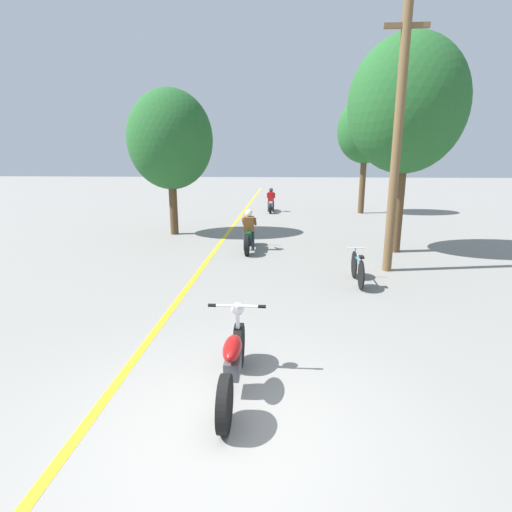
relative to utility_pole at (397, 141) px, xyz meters
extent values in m
plane|color=gray|center=(-3.48, -7.00, -3.47)|extent=(120.00, 120.00, 0.00)
cube|color=yellow|center=(-5.18, 5.80, -3.46)|extent=(0.14, 48.00, 0.01)
cylinder|color=brown|center=(0.00, 0.00, -0.09)|extent=(0.24, 0.24, 6.75)
cube|color=brown|center=(0.00, 0.00, 2.68)|extent=(1.10, 0.10, 0.12)
cylinder|color=#513A23|center=(0.83, 2.34, -1.73)|extent=(0.32, 0.32, 3.48)
ellipsoid|color=#235B28|center=(0.83, 2.34, 1.15)|extent=(3.60, 3.24, 4.14)
cylinder|color=#513A23|center=(1.45, 11.83, -1.71)|extent=(0.32, 0.32, 3.51)
ellipsoid|color=#235B28|center=(1.45, 11.83, 1.01)|extent=(3.03, 2.73, 3.49)
cylinder|color=#513A23|center=(-7.33, 4.93, -2.13)|extent=(0.32, 0.32, 2.68)
ellipsoid|color=#235B28|center=(-7.33, 4.93, 0.26)|extent=(3.32, 2.98, 3.81)
cylinder|color=black|center=(-3.53, -5.47, -3.13)|extent=(0.12, 0.67, 0.67)
cylinder|color=black|center=(-3.53, -6.94, -3.13)|extent=(0.12, 0.67, 0.67)
ellipsoid|color=maroon|center=(-3.53, -6.20, -2.81)|extent=(0.24, 0.66, 0.23)
cube|color=#4C4C51|center=(-3.53, -6.20, -3.08)|extent=(0.20, 0.36, 0.24)
cylinder|color=silver|center=(-3.53, -5.56, -2.79)|extent=(0.06, 0.23, 0.71)
cylinder|color=silver|center=(-3.53, -5.65, -2.44)|extent=(0.71, 0.04, 0.04)
cylinder|color=black|center=(-3.89, -5.65, -2.44)|extent=(0.11, 0.05, 0.05)
cylinder|color=black|center=(-3.18, -5.65, -2.44)|extent=(0.11, 0.05, 0.05)
sphere|color=silver|center=(-3.53, -5.56, -2.52)|extent=(0.19, 0.19, 0.19)
cylinder|color=black|center=(-4.04, 3.01, -3.13)|extent=(0.12, 0.68, 0.68)
cylinder|color=black|center=(-4.04, 1.47, -3.13)|extent=(0.12, 0.68, 0.68)
cube|color=#0C4723|center=(-4.04, 2.24, -2.95)|extent=(0.20, 0.98, 0.28)
cylinder|color=silver|center=(-4.04, 2.91, -2.44)|extent=(0.50, 0.03, 0.03)
cylinder|color=#282D3D|center=(-4.17, 2.19, -3.14)|extent=(0.11, 0.11, 0.66)
cylinder|color=#282D3D|center=(-3.91, 2.19, -3.14)|extent=(0.11, 0.11, 0.66)
cube|color=brown|center=(-4.04, 2.22, -2.56)|extent=(0.34, 0.27, 0.51)
cylinder|color=brown|center=(-4.24, 2.38, -2.51)|extent=(0.08, 0.41, 0.32)
cylinder|color=brown|center=(-3.84, 2.38, -2.51)|extent=(0.08, 0.41, 0.32)
sphere|color=white|center=(-4.04, 2.26, -2.20)|extent=(0.24, 0.24, 0.24)
cylinder|color=black|center=(-3.61, 12.84, -3.19)|extent=(0.12, 0.56, 0.56)
cylinder|color=black|center=(-3.61, 11.30, -3.19)|extent=(0.12, 0.56, 0.56)
cube|color=silver|center=(-3.61, 12.07, -3.01)|extent=(0.20, 0.98, 0.28)
cylinder|color=silver|center=(-3.61, 12.74, -2.56)|extent=(0.50, 0.03, 0.03)
cylinder|color=#282D3D|center=(-3.74, 12.02, -3.17)|extent=(0.11, 0.11, 0.60)
cylinder|color=#282D3D|center=(-3.48, 12.02, -3.17)|extent=(0.11, 0.11, 0.60)
cube|color=red|center=(-3.61, 12.05, -2.60)|extent=(0.34, 0.27, 0.55)
cylinder|color=red|center=(-3.81, 12.21, -2.55)|extent=(0.08, 0.44, 0.34)
cylinder|color=red|center=(-3.41, 12.21, -2.55)|extent=(0.08, 0.44, 0.34)
sphere|color=#2D333D|center=(-3.61, 12.09, -2.22)|extent=(0.23, 0.23, 0.23)
cylinder|color=black|center=(-1.04, -0.74, -3.12)|extent=(0.04, 0.70, 0.70)
cylinder|color=black|center=(-1.04, -1.70, -3.12)|extent=(0.04, 0.70, 0.70)
cylinder|color=#197FB2|center=(-1.04, -1.22, -2.87)|extent=(0.04, 0.77, 0.04)
cylinder|color=#197FB2|center=(-1.04, -1.62, -2.91)|extent=(0.03, 0.03, 0.42)
cube|color=black|center=(-1.04, -1.62, -2.69)|extent=(0.10, 0.20, 0.05)
cylinder|color=#197FB2|center=(-1.04, -0.79, -2.89)|extent=(0.03, 0.03, 0.46)
cylinder|color=silver|center=(-1.04, -0.79, -2.66)|extent=(0.44, 0.03, 0.03)
camera|label=1|loc=(-2.90, -10.90, -0.40)|focal=28.00mm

